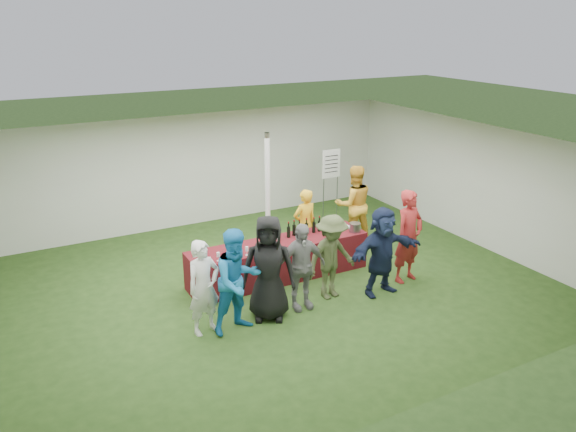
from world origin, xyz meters
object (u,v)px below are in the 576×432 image
wine_list_sign (331,169)px  customer_6 (409,236)px  customer_1 (238,281)px  staff_pourer (305,225)px  customer_2 (268,268)px  customer_4 (331,257)px  dump_bucket (355,227)px  serving_table (279,260)px  customer_3 (301,267)px  staff_back (354,204)px  customer_5 (382,251)px  customer_0 (204,288)px

wine_list_sign → customer_6: bearing=-98.2°
customer_1 → staff_pourer: bearing=31.6°
wine_list_sign → customer_2: customer_2 is taller
customer_2 → customer_6: (2.99, 0.04, -0.01)m
wine_list_sign → staff_pourer: wine_list_sign is taller
wine_list_sign → customer_4: (-2.19, -3.50, -0.53)m
dump_bucket → customer_1: 3.30m
serving_table → wine_list_sign: bearing=41.6°
wine_list_sign → customer_3: 4.63m
staff_pourer → customer_3: 2.14m
dump_bucket → customer_4: bearing=-140.9°
staff_pourer → customer_3: (-1.12, -1.82, 0.03)m
staff_pourer → customer_4: 1.78m
staff_back → customer_3: bearing=54.3°
customer_4 → customer_6: customer_6 is taller
wine_list_sign → customer_5: size_ratio=1.08×
staff_pourer → customer_4: customer_4 is taller
customer_5 → serving_table: bearing=130.0°
customer_3 → customer_6: (2.35, -0.00, 0.12)m
customer_4 → customer_5: size_ratio=0.95×
customer_3 → customer_6: bearing=3.9°
staff_pourer → customer_6: size_ratio=0.84×
staff_back → customer_5: 2.53m
customer_0 → customer_1: customer_1 is taller
serving_table → customer_1: bearing=-136.0°
customer_6 → staff_back: bearing=73.3°
customer_1 → customer_3: (1.25, 0.17, -0.09)m
customer_0 → customer_3: customer_0 is taller
customer_5 → customer_4: bearing=158.6°
customer_0 → customer_4: size_ratio=1.00×
wine_list_sign → customer_0: (-4.61, -3.57, -0.52)m
dump_bucket → staff_back: size_ratio=0.13×
customer_2 → customer_4: size_ratio=1.16×
dump_bucket → staff_back: (0.72, 1.10, 0.05)m
customer_2 → wine_list_sign: bearing=73.1°
wine_list_sign → customer_1: bearing=-137.6°
dump_bucket → wine_list_sign: wine_list_sign is taller
customer_4 → serving_table: bearing=105.0°
serving_table → staff_back: size_ratio=2.02×
dump_bucket → customer_1: size_ratio=0.13×
dump_bucket → wine_list_sign: bearing=68.0°
wine_list_sign → staff_pourer: (-1.75, -1.77, -0.55)m
customer_0 → customer_1: (0.50, -0.20, 0.08)m
dump_bucket → customer_3: bearing=-150.7°
customer_0 → customer_5: customer_5 is taller
customer_6 → customer_1: bearing=171.3°
customer_5 → wine_list_sign: bearing=68.1°
dump_bucket → customer_0: (-3.57, -1.00, -0.05)m
staff_back → serving_table: bearing=35.2°
customer_1 → customer_5: bearing=-9.3°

